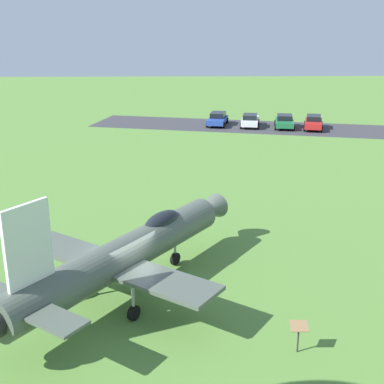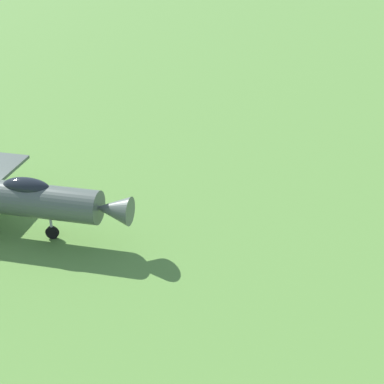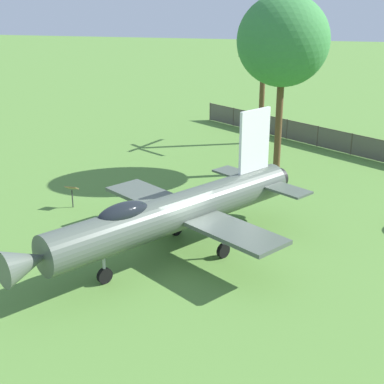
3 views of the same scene
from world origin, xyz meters
name	(u,v)px [view 3 (image 3 of 3)]	position (x,y,z in m)	size (l,w,h in m)	color
ground_plane	(178,254)	(0.00, 0.00, 0.00)	(200.00, 200.00, 0.00)	#568438
display_jet	(170,213)	(-0.28, 0.20, 1.91)	(12.25, 10.04, 5.36)	#4C564C
shade_tree	(283,41)	(11.60, -3.15, 7.50)	(5.13, 5.04, 10.01)	brown
palm_tree	(262,88)	(18.16, -1.56, 3.80)	(4.17, 3.53, 7.03)	brown
info_plaque	(72,191)	(3.96, 6.28, 0.85)	(0.41, 0.61, 1.14)	#333333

